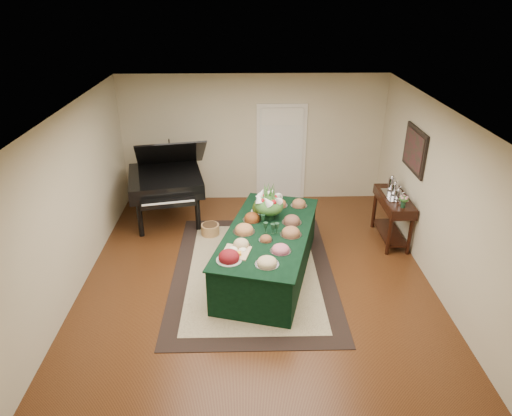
{
  "coord_description": "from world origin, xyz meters",
  "views": [
    {
      "loc": [
        -0.16,
        -6.27,
        4.26
      ],
      "look_at": [
        0.0,
        0.3,
        1.05
      ],
      "focal_mm": 32.0,
      "sensor_mm": 36.0,
      "label": 1
    }
  ],
  "objects_px": {
    "buffet_table": "(268,252)",
    "grand_piano": "(166,180)",
    "mahogany_sideboard": "(393,207)",
    "floral_centerpiece": "(269,202)"
  },
  "relations": [
    {
      "from": "buffet_table",
      "to": "mahogany_sideboard",
      "type": "xyz_separation_m",
      "value": [
        2.3,
        1.03,
        0.28
      ]
    },
    {
      "from": "grand_piano",
      "to": "mahogany_sideboard",
      "type": "xyz_separation_m",
      "value": [
        4.21,
        -0.92,
        -0.17
      ]
    },
    {
      "from": "floral_centerpiece",
      "to": "mahogany_sideboard",
      "type": "distance_m",
      "value": 2.39
    },
    {
      "from": "buffet_table",
      "to": "mahogany_sideboard",
      "type": "relative_size",
      "value": 2.43
    },
    {
      "from": "buffet_table",
      "to": "grand_piano",
      "type": "distance_m",
      "value": 2.77
    },
    {
      "from": "grand_piano",
      "to": "mahogany_sideboard",
      "type": "bearing_deg",
      "value": -12.39
    },
    {
      "from": "mahogany_sideboard",
      "to": "buffet_table",
      "type": "bearing_deg",
      "value": -155.97
    },
    {
      "from": "buffet_table",
      "to": "grand_piano",
      "type": "bearing_deg",
      "value": 134.33
    },
    {
      "from": "mahogany_sideboard",
      "to": "floral_centerpiece",
      "type": "bearing_deg",
      "value": -165.11
    },
    {
      "from": "floral_centerpiece",
      "to": "buffet_table",
      "type": "bearing_deg",
      "value": -93.56
    }
  ]
}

